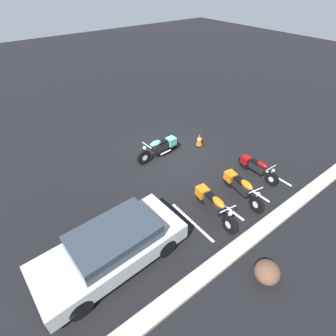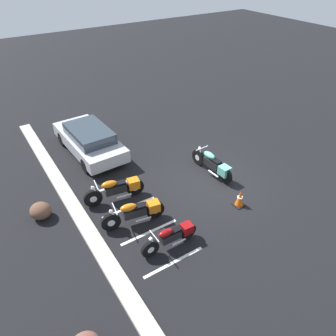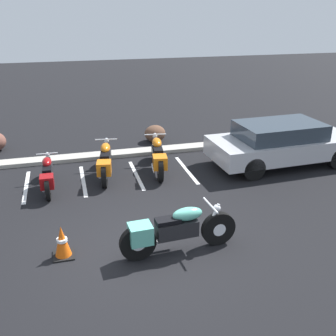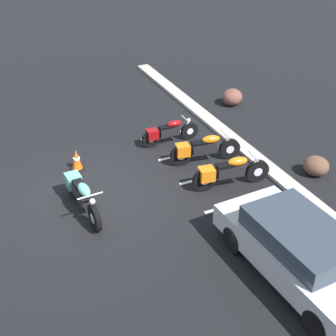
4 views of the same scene
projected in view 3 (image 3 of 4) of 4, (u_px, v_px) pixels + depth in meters
name	position (u px, v px, depth m)	size (l,w,h in m)	color
ground	(149.00, 247.00, 7.73)	(60.00, 60.00, 0.00)	black
motorcycle_teal_featured	(173.00, 230.00, 7.39)	(2.32, 0.65, 0.91)	black
parked_bike_0	(48.00, 175.00, 10.02)	(0.56, 1.98, 0.78)	black
parked_bike_1	(105.00, 161.00, 10.76)	(0.75, 2.21, 0.88)	black
parked_bike_2	(158.00, 156.00, 11.12)	(0.73, 2.28, 0.90)	black
car_silver	(282.00, 142.00, 11.57)	(4.37, 1.98, 1.29)	black
concrete_curb	(113.00, 154.00, 12.43)	(18.00, 0.50, 0.12)	#A8A399
landscape_rock_1	(155.00, 133.00, 13.72)	(0.75, 0.70, 0.58)	brown
traffic_cone	(62.00, 242.00, 7.34)	(0.40, 0.40, 0.64)	black
stall_line_0	(26.00, 187.00, 10.33)	(0.10, 2.10, 0.00)	white
stall_line_1	(83.00, 181.00, 10.69)	(0.10, 2.10, 0.00)	white
stall_line_2	(137.00, 175.00, 11.04)	(0.10, 2.10, 0.00)	white
stall_line_3	(187.00, 170.00, 11.40)	(0.10, 2.10, 0.00)	white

